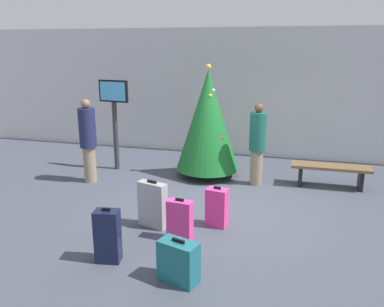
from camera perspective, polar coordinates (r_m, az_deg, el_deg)
The scene contains 12 objects.
ground_plane at distance 7.53m, azimuth 3.37°, elevation -7.53°, with size 16.00×16.00×0.00m, color #424754.
back_wall at distance 10.76m, azimuth 7.75°, elevation 8.67°, with size 16.00×0.20×3.40m, color silver.
holiday_tree at distance 8.86m, azimuth 2.31°, elevation 4.80°, with size 1.43×1.43×2.55m.
flight_info_kiosk at distance 9.54m, azimuth -11.20°, elevation 6.22°, with size 0.75×0.18×2.16m.
waiting_bench at distance 8.85m, azimuth 19.45°, elevation -2.36°, with size 1.63×0.44×0.48m.
traveller_0 at distance 8.48m, azimuth 9.47°, elevation 1.56°, with size 0.40×0.40×1.77m.
traveller_1 at distance 8.83m, azimuth -14.84°, elevation 2.03°, with size 0.51×0.51×1.84m.
suitcase_0 at distance 5.68m, azimuth -12.14°, elevation -11.63°, with size 0.37×0.28×0.80m.
suitcase_1 at distance 6.15m, azimuth -1.78°, elevation -9.68°, with size 0.40×0.22×0.69m.
suitcase_2 at distance 5.18m, azimuth -1.97°, elevation -15.42°, with size 0.56×0.40×0.59m.
suitcase_3 at distance 6.61m, azimuth 3.65°, elevation -7.81°, with size 0.38×0.28×0.69m.
suitcase_4 at distance 6.59m, azimuth -5.73°, elevation -7.39°, with size 0.53×0.31×0.81m.
Camera 1 is at (1.39, -6.80, 2.93)m, focal length 36.77 mm.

